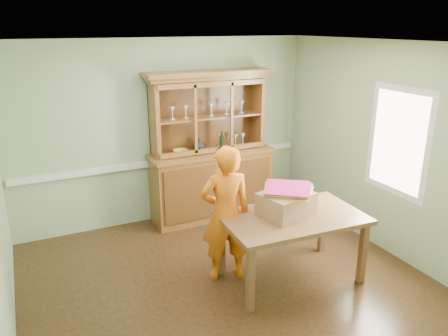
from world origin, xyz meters
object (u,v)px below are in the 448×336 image
china_hutch (210,168)px  dining_table (292,223)px  cardboard_box (286,204)px  person (226,214)px

china_hutch → dining_table: china_hutch is taller
cardboard_box → person: (-0.63, 0.28, -0.12)m
person → cardboard_box: bearing=167.3°
person → china_hutch: bearing=-96.6°
china_hutch → cardboard_box: china_hutch is taller
china_hutch → dining_table: (0.12, -2.05, -0.08)m
china_hutch → dining_table: bearing=-86.7°
china_hutch → dining_table: size_ratio=1.36×
cardboard_box → person: bearing=155.6°
china_hutch → dining_table: 2.05m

